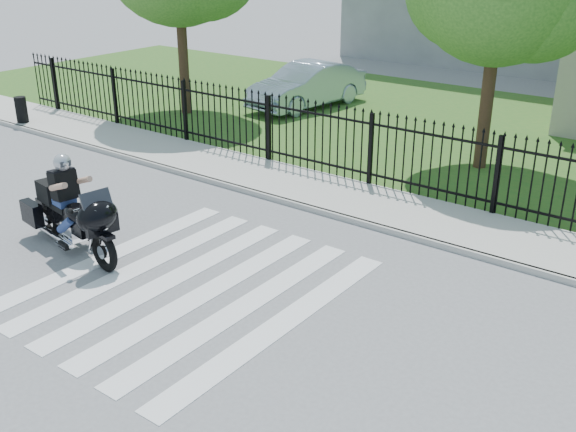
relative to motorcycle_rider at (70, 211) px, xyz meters
The scene contains 9 objects.
ground 2.87m from the motorcycle_rider, ahead, with size 120.00×120.00×0.00m, color slate.
crosswalk 2.87m from the motorcycle_rider, ahead, with size 5.00×5.50×0.01m, color silver, non-canonical shape.
sidewalk 5.97m from the motorcycle_rider, 62.38° to the left, with size 40.00×2.00×0.12m, color #ADAAA3.
curb 5.12m from the motorcycle_rider, 57.13° to the left, with size 40.00×0.12×0.12m, color #ADAAA3.
grass_strip 12.58m from the motorcycle_rider, 77.36° to the left, with size 40.00×12.00×0.02m, color #2A5D20.
iron_fence 6.83m from the motorcycle_rider, 66.27° to the left, with size 26.00×0.04×1.80m.
motorcycle_rider is the anchor object (origin of this frame).
parked_car 12.21m from the motorcycle_rider, 104.27° to the left, with size 1.57×4.49×1.48m, color #9FB0C8.
litter_bin 9.79m from the motorcycle_rider, 152.26° to the left, with size 0.35×0.35×0.79m, color black.
Camera 1 is at (7.43, -7.05, 5.57)m, focal length 42.00 mm.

